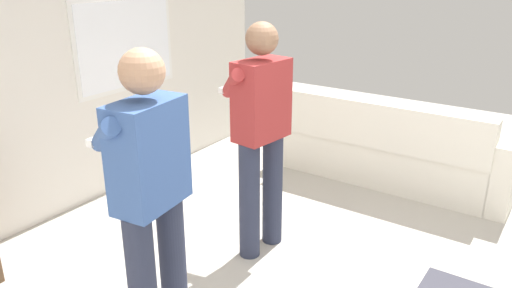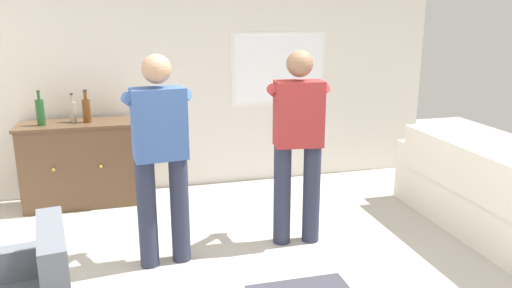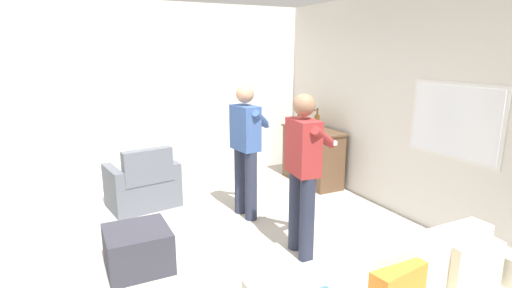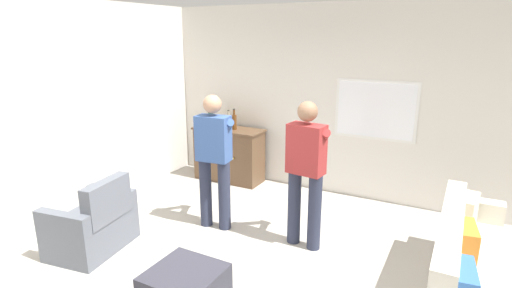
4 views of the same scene
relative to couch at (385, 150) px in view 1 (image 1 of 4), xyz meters
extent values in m
cube|color=silver|center=(-2.03, 2.11, 1.06)|extent=(5.20, 0.12, 2.80)
cube|color=silver|center=(-1.30, 2.05, 1.00)|extent=(1.13, 0.02, 0.84)
cube|color=white|center=(-1.30, 2.04, 1.00)|extent=(1.05, 0.03, 0.76)
cube|color=silver|center=(0.04, 0.00, -0.13)|extent=(0.55, 1.94, 0.42)
cube|color=silver|center=(-0.16, 0.00, 0.29)|extent=(0.18, 1.94, 0.42)
cube|color=silver|center=(0.04, 1.05, -0.02)|extent=(0.55, 0.18, 0.64)
cube|color=silver|center=(0.04, -1.05, -0.02)|extent=(0.55, 0.18, 0.64)
cube|color=beige|center=(-0.03, 0.72, 0.26)|extent=(0.20, 0.42, 0.36)
cube|color=orange|center=(-0.03, 0.00, 0.26)|extent=(0.20, 0.42, 0.36)
cube|color=#386BB7|center=(-0.03, -0.72, 0.26)|extent=(0.19, 0.41, 0.36)
cylinder|color=#282D42|center=(-2.67, 0.25, 0.10)|extent=(0.15, 0.15, 0.88)
cube|color=#385693|center=(-2.80, 0.23, 0.82)|extent=(0.42, 0.27, 0.55)
sphere|color=tan|center=(-2.80, 0.23, 1.23)|extent=(0.22, 0.22, 0.22)
cylinder|color=#385693|center=(-2.93, 0.38, 0.93)|extent=(0.29, 0.43, 0.29)
cylinder|color=#385693|center=(-2.71, 0.41, 0.93)|extent=(0.36, 0.38, 0.29)
cube|color=white|center=(-2.84, 0.55, 0.84)|extent=(0.15, 0.06, 0.04)
cylinder|color=#282D42|center=(-1.78, 0.35, 0.10)|extent=(0.15, 0.15, 0.88)
cylinder|color=#282D42|center=(-1.52, 0.32, 0.10)|extent=(0.15, 0.15, 0.88)
cube|color=#9E2D2D|center=(-1.65, 0.33, 0.82)|extent=(0.42, 0.27, 0.55)
sphere|color=#8C664C|center=(-1.65, 0.33, 1.23)|extent=(0.22, 0.22, 0.22)
cylinder|color=#9E2D2D|center=(-1.75, 0.50, 0.93)|extent=(0.36, 0.38, 0.29)
cylinder|color=#9E2D2D|center=(-1.52, 0.48, 0.93)|extent=(0.29, 0.43, 0.29)
cube|color=white|center=(-1.61, 0.65, 0.84)|extent=(0.15, 0.06, 0.04)
camera|label=1|loc=(-4.38, -1.49, 1.72)|focal=35.00mm
camera|label=2|loc=(-3.02, -3.52, 1.64)|focal=35.00mm
camera|label=3|loc=(1.57, -1.78, 1.75)|focal=28.00mm
camera|label=4|loc=(-0.15, -3.58, 2.02)|focal=28.00mm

